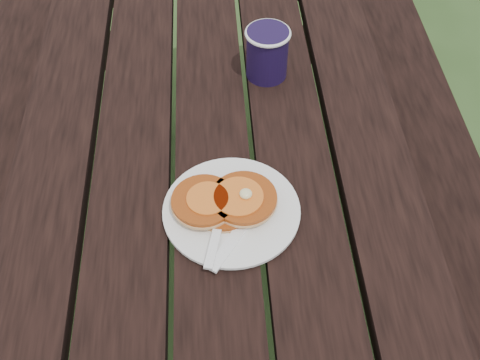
{
  "coord_description": "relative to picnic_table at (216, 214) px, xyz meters",
  "views": [
    {
      "loc": [
        0.01,
        -0.91,
        1.59
      ],
      "look_at": [
        0.05,
        -0.25,
        0.8
      ],
      "focal_mm": 45.0,
      "sensor_mm": 36.0,
      "label": 1
    }
  ],
  "objects": [
    {
      "name": "pancake_stack",
      "position": [
        0.02,
        -0.28,
        0.41
      ],
      "size": [
        0.18,
        0.12,
        0.04
      ],
      "rotation": [
        0.0,
        0.0,
        0.29
      ],
      "color": "#A64612",
      "rests_on": "plate"
    },
    {
      "name": "ground",
      "position": [
        0.0,
        0.0,
        -0.37
      ],
      "size": [
        60.0,
        60.0,
        0.0
      ],
      "primitive_type": "plane",
      "color": "#283E1A",
      "rests_on": "ground"
    },
    {
      "name": "plate",
      "position": [
        0.03,
        -0.28,
        0.39
      ],
      "size": [
        0.3,
        0.3,
        0.01
      ],
      "primitive_type": "cylinder",
      "rotation": [
        0.0,
        0.0,
        0.35
      ],
      "color": "white",
      "rests_on": "picnic_table"
    },
    {
      "name": "fork",
      "position": [
        -0.0,
        -0.35,
        0.4
      ],
      "size": [
        0.07,
        0.16,
        0.01
      ],
      "primitive_type": null,
      "rotation": [
        0.0,
        0.0,
        -0.23
      ],
      "color": "white",
      "rests_on": "plate"
    },
    {
      "name": "coffee_cup",
      "position": [
        0.12,
        0.08,
        0.44
      ],
      "size": [
        0.09,
        0.09,
        0.11
      ],
      "rotation": [
        0.0,
        0.0,
        0.38
      ],
      "color": "black",
      "rests_on": "picnic_table"
    },
    {
      "name": "picnic_table",
      "position": [
        0.0,
        0.0,
        0.0
      ],
      "size": [
        1.36,
        1.8,
        0.75
      ],
      "color": "black",
      "rests_on": "ground"
    },
    {
      "name": "knife",
      "position": [
        0.04,
        -0.33,
        0.39
      ],
      "size": [
        0.12,
        0.16,
        0.0
      ],
      "primitive_type": "cube",
      "rotation": [
        0.0,
        0.0,
        -0.6
      ],
      "color": "white",
      "rests_on": "plate"
    }
  ]
}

